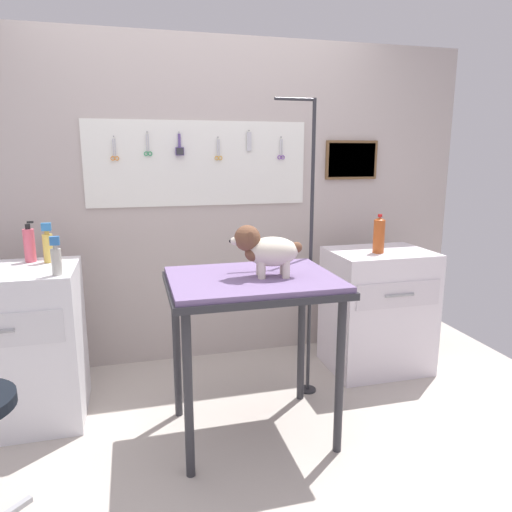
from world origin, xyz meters
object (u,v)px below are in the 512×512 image
Objects in this scene: spray_bottle_short at (56,259)px; cabinet_right at (377,310)px; grooming_arm at (309,263)px; dog at (265,249)px; counter_left at (7,347)px; grooming_table at (253,295)px; soda_bottle at (379,235)px.

cabinet_right is at bearing 8.41° from spray_bottle_short.
grooming_arm is 4.91× the size of dog.
grooming_arm reaches higher than dog.
counter_left is 2.37m from cabinet_right.
grooming_table is at bearing -141.48° from grooming_arm.
grooming_table is 2.40× the size of dog.
cabinet_right is 0.55m from soda_bottle.
grooming_table is 1.03m from spray_bottle_short.
spray_bottle_short is (-1.43, -0.08, 0.12)m from grooming_arm.
dog is at bearing -135.81° from grooming_arm.
dog reaches higher than counter_left.
dog is at bearing -15.99° from spray_bottle_short.
dog reaches higher than spray_bottle_short.
grooming_arm is at bearing -160.22° from cabinet_right.
counter_left is 4.37× the size of spray_bottle_short.
cabinet_right is 4.19× the size of spray_bottle_short.
grooming_arm reaches higher than spray_bottle_short.
grooming_arm is 0.77m from cabinet_right.
dog is 1.31m from cabinet_right.
spray_bottle_short reaches higher than counter_left.
cabinet_right is at bearing 30.94° from dog.
soda_bottle reaches higher than grooming_table.
spray_bottle_short is (-2.03, -0.30, 0.55)m from cabinet_right.
grooming_arm is at bearing 3.31° from spray_bottle_short.
counter_left is at bearing 159.98° from dog.
dog is (-0.39, -0.38, 0.18)m from grooming_arm.
counter_left is at bearing 148.72° from spray_bottle_short.
counter_left is (-1.37, 0.50, -0.59)m from dog.
soda_bottle is (0.95, 0.54, -0.06)m from dog.
grooming_table is 1.43m from counter_left.
spray_bottle_short is (0.33, -0.20, 0.53)m from counter_left.
dog is at bearing -20.02° from counter_left.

